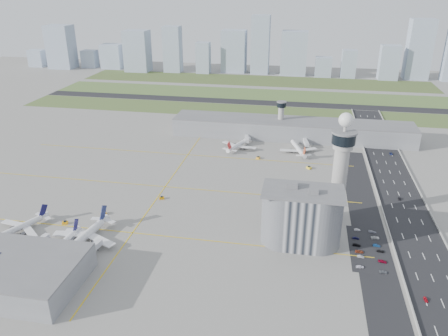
% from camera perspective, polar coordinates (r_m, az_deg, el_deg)
% --- Properties ---
extents(ground, '(1000.00, 1000.00, 0.00)m').
position_cam_1_polar(ground, '(265.50, -1.39, -5.94)').
color(ground, gray).
extents(grass_strip_0, '(480.00, 50.00, 0.08)m').
position_cam_1_polar(grass_strip_0, '(474.59, 1.84, 7.51)').
color(grass_strip_0, '#4A5F2D').
rests_on(grass_strip_0, ground).
extents(grass_strip_1, '(480.00, 60.00, 0.08)m').
position_cam_1_polar(grass_strip_1, '(546.39, 3.07, 9.63)').
color(grass_strip_1, '#4F6D34').
rests_on(grass_strip_1, ground).
extents(grass_strip_2, '(480.00, 70.00, 0.08)m').
position_cam_1_polar(grass_strip_2, '(623.81, 4.07, 11.34)').
color(grass_strip_2, '#485A2A').
rests_on(grass_strip_2, ground).
extents(runway, '(480.00, 22.00, 0.10)m').
position_cam_1_polar(runway, '(509.89, 2.49, 8.63)').
color(runway, black).
rests_on(runway, ground).
extents(highway, '(28.00, 500.00, 0.10)m').
position_cam_1_polar(highway, '(269.30, 23.55, -7.63)').
color(highway, black).
rests_on(highway, ground).
extents(barrier_left, '(0.60, 500.00, 1.20)m').
position_cam_1_polar(barrier_left, '(265.93, 20.63, -7.40)').
color(barrier_left, '#9E9E99').
rests_on(barrier_left, ground).
extents(barrier_right, '(0.60, 500.00, 1.20)m').
position_cam_1_polar(barrier_right, '(272.83, 26.44, -7.64)').
color(barrier_right, '#9E9E99').
rests_on(barrier_right, ground).
extents(landside_road, '(18.00, 260.00, 0.08)m').
position_cam_1_polar(landside_road, '(255.75, 18.50, -8.52)').
color(landside_road, black).
rests_on(landside_road, ground).
extents(parking_lot, '(20.00, 44.00, 0.10)m').
position_cam_1_polar(parking_lot, '(245.36, 18.35, -9.96)').
color(parking_lot, black).
rests_on(parking_lot, ground).
extents(taxiway_line_h_0, '(260.00, 0.60, 0.01)m').
position_cam_1_polar(taxiway_line_h_0, '(251.60, -11.87, -8.29)').
color(taxiway_line_h_0, yellow).
rests_on(taxiway_line_h_0, ground).
extents(taxiway_line_h_1, '(260.00, 0.60, 0.01)m').
position_cam_1_polar(taxiway_line_h_1, '(300.75, -7.70, -2.44)').
color(taxiway_line_h_1, yellow).
rests_on(taxiway_line_h_1, ground).
extents(taxiway_line_h_2, '(260.00, 0.60, 0.01)m').
position_cam_1_polar(taxiway_line_h_2, '(353.26, -4.75, 1.73)').
color(taxiway_line_h_2, yellow).
rests_on(taxiway_line_h_2, ground).
extents(taxiway_line_v, '(0.60, 260.00, 0.01)m').
position_cam_1_polar(taxiway_line_v, '(300.75, -7.70, -2.44)').
color(taxiway_line_v, yellow).
rests_on(taxiway_line_v, ground).
extents(control_tower, '(14.00, 14.00, 64.50)m').
position_cam_1_polar(control_tower, '(253.89, 15.03, 0.58)').
color(control_tower, '#ADAAA5').
rests_on(control_tower, ground).
extents(secondary_tower, '(8.60, 8.60, 31.90)m').
position_cam_1_polar(secondary_tower, '(392.80, 7.44, 6.77)').
color(secondary_tower, '#ADAAA5').
rests_on(secondary_tower, ground).
extents(admin_building, '(42.00, 24.00, 33.50)m').
position_cam_1_polar(admin_building, '(234.35, 10.06, -6.32)').
color(admin_building, '#B2B2B7').
rests_on(admin_building, ground).
extents(terminal_pier, '(210.00, 32.00, 15.80)m').
position_cam_1_polar(terminal_pier, '(393.78, 8.80, 5.07)').
color(terminal_pier, gray).
rests_on(terminal_pier, ground).
extents(airplane_near_a, '(43.50, 46.19, 10.24)m').
position_cam_1_polar(airplane_near_a, '(269.75, -25.28, -6.66)').
color(airplane_near_a, white).
rests_on(airplane_near_a, ground).
extents(airplane_near_b, '(32.20, 37.06, 9.80)m').
position_cam_1_polar(airplane_near_b, '(244.65, -20.65, -9.07)').
color(airplane_near_b, white).
rests_on(airplane_near_b, ground).
extents(airplane_near_c, '(44.33, 49.94, 12.52)m').
position_cam_1_polar(airplane_near_c, '(245.91, -17.98, -8.11)').
color(airplane_near_c, white).
rests_on(airplane_near_c, ground).
extents(airplane_far_a, '(43.10, 46.38, 10.51)m').
position_cam_1_polar(airplane_far_a, '(365.59, 2.00, 3.44)').
color(airplane_far_a, white).
rests_on(airplane_far_a, ground).
extents(airplane_far_b, '(40.86, 44.42, 10.27)m').
position_cam_1_polar(airplane_far_b, '(361.19, 9.69, 2.84)').
color(airplane_far_b, white).
rests_on(airplane_far_b, ground).
extents(jet_bridge_near_1, '(5.39, 14.31, 5.70)m').
position_cam_1_polar(jet_bridge_near_1, '(246.65, -24.09, -9.96)').
color(jet_bridge_near_1, silver).
rests_on(jet_bridge_near_1, ground).
extents(jet_bridge_near_2, '(5.39, 14.31, 5.70)m').
position_cam_1_polar(jet_bridge_near_2, '(232.04, -17.82, -11.14)').
color(jet_bridge_near_2, silver).
rests_on(jet_bridge_near_2, ground).
extents(jet_bridge_far_0, '(5.39, 14.31, 5.70)m').
position_cam_1_polar(jet_bridge_far_0, '(383.02, 2.96, 3.99)').
color(jet_bridge_far_0, silver).
rests_on(jet_bridge_far_0, ground).
extents(jet_bridge_far_1, '(5.39, 14.31, 5.70)m').
position_cam_1_polar(jet_bridge_far_1, '(380.19, 10.46, 3.47)').
color(jet_bridge_far_1, silver).
rests_on(jet_bridge_far_1, ground).
extents(tug_0, '(2.93, 3.57, 1.79)m').
position_cam_1_polar(tug_0, '(271.27, -27.26, -7.92)').
color(tug_0, '#E5C004').
rests_on(tug_0, ground).
extents(tug_1, '(3.70, 3.04, 1.86)m').
position_cam_1_polar(tug_1, '(270.39, -20.05, -6.70)').
color(tug_1, '#FDA50E').
rests_on(tug_1, ground).
extents(tug_2, '(3.81, 3.98, 1.91)m').
position_cam_1_polar(tug_2, '(273.69, -15.35, -5.66)').
color(tug_2, orange).
rests_on(tug_2, ground).
extents(tug_3, '(3.76, 3.22, 1.85)m').
position_cam_1_polar(tug_3, '(284.35, -8.13, -3.86)').
color(tug_3, '#CF8504').
rests_on(tug_3, ground).
extents(tug_4, '(3.05, 3.84, 1.97)m').
position_cam_1_polar(tug_4, '(345.14, 4.48, 1.38)').
color(tug_4, '#F6AC2D').
rests_on(tug_4, ground).
extents(tug_5, '(4.26, 4.29, 2.08)m').
position_cam_1_polar(tug_5, '(331.77, 11.04, 0.07)').
color(tug_5, yellow).
rests_on(tug_5, ground).
extents(car_lot_0, '(3.99, 1.95, 1.31)m').
position_cam_1_polar(car_lot_0, '(229.33, 17.33, -12.19)').
color(car_lot_0, white).
rests_on(car_lot_0, ground).
extents(car_lot_1, '(3.63, 1.44, 1.17)m').
position_cam_1_polar(car_lot_1, '(236.85, 17.42, -10.98)').
color(car_lot_1, '#A9AAAB').
rests_on(car_lot_1, ground).
extents(car_lot_2, '(4.34, 2.12, 1.19)m').
position_cam_1_polar(car_lot_2, '(240.57, 17.26, -10.37)').
color(car_lot_2, '#993F23').
rests_on(car_lot_2, ground).
extents(car_lot_3, '(4.36, 2.05, 1.23)m').
position_cam_1_polar(car_lot_3, '(245.41, 16.93, -9.59)').
color(car_lot_3, black).
rests_on(car_lot_3, ground).
extents(car_lot_4, '(3.76, 1.65, 1.26)m').
position_cam_1_polar(car_lot_4, '(251.28, 16.83, -8.74)').
color(car_lot_4, '#16164A').
rests_on(car_lot_4, ground).
extents(car_lot_5, '(3.37, 1.36, 1.09)m').
position_cam_1_polar(car_lot_5, '(259.18, 17.00, -7.72)').
color(car_lot_5, silver).
rests_on(car_lot_5, ground).
extents(car_lot_6, '(3.94, 1.89, 1.08)m').
position_cam_1_polar(car_lot_6, '(229.46, 20.12, -12.63)').
color(car_lot_6, slate).
rests_on(car_lot_6, ground).
extents(car_lot_7, '(4.36, 2.21, 1.21)m').
position_cam_1_polar(car_lot_7, '(236.69, 20.00, -11.39)').
color(car_lot_7, maroon).
rests_on(car_lot_7, ground).
extents(car_lot_8, '(3.97, 2.06, 1.29)m').
position_cam_1_polar(car_lot_8, '(244.26, 19.76, -10.17)').
color(car_lot_8, black).
rests_on(car_lot_8, ground).
extents(car_lot_9, '(3.95, 1.67, 1.27)m').
position_cam_1_polar(car_lot_9, '(248.22, 19.30, -9.52)').
color(car_lot_9, navy).
rests_on(car_lot_9, ground).
extents(car_lot_10, '(4.76, 2.50, 1.28)m').
position_cam_1_polar(car_lot_10, '(254.74, 19.15, -8.59)').
color(car_lot_10, silver).
rests_on(car_lot_10, ground).
extents(car_lot_11, '(4.37, 2.24, 1.21)m').
position_cam_1_polar(car_lot_11, '(259.65, 18.82, -7.91)').
color(car_lot_11, '#9193A2').
rests_on(car_lot_11, ground).
extents(car_hw_0, '(1.73, 3.52, 1.16)m').
position_cam_1_polar(car_hw_0, '(219.55, 24.86, -15.32)').
color(car_hw_0, '#AE0E1C').
rests_on(car_hw_0, ground).
extents(car_hw_1, '(1.31, 3.59, 1.17)m').
position_cam_1_polar(car_hw_1, '(302.85, 21.94, -3.74)').
color(car_hw_1, black).
rests_on(car_hw_1, ground).
extents(car_hw_2, '(2.17, 4.67, 1.30)m').
position_cam_1_polar(car_hw_2, '(377.58, 20.99, 1.76)').
color(car_hw_2, navy).
rests_on(car_hw_2, ground).
extents(car_hw_4, '(1.90, 3.55, 1.15)m').
position_cam_1_polar(car_hw_4, '(431.31, 17.99, 4.78)').
color(car_hw_4, '#A3A3A3').
rests_on(car_hw_4, ground).
extents(skyline_bldg_0, '(24.05, 19.24, 26.50)m').
position_cam_1_polar(skyline_bldg_0, '(784.38, -23.17, 13.05)').
color(skyline_bldg_0, '#9EADC1').
rests_on(skyline_bldg_0, ground).
extents(skyline_bldg_1, '(37.63, 30.10, 65.60)m').
position_cam_1_polar(skyline_bldg_1, '(753.82, -20.52, 14.61)').
color(skyline_bldg_1, '#9EADC1').
rests_on(skyline_bldg_1, ground).
extents(skyline_bldg_2, '(22.81, 18.25, 26.79)m').
position_cam_1_polar(skyline_bldg_2, '(748.30, -17.11, 13.47)').
color(skyline_bldg_2, '#9EADC1').
rests_on(skyline_bldg_2, ground).
extents(skyline_bldg_3, '(32.30, 25.84, 36.93)m').
position_cam_1_polar(skyline_bldg_3, '(731.83, -14.33, 13.97)').
color(skyline_bldg_3, '#9EADC1').
rests_on(skyline_bldg_3, ground).
extents(skyline_bldg_4, '(35.81, 28.65, 60.36)m').
position_cam_1_polar(skyline_bldg_4, '(696.74, -11.25, 14.76)').
color(skyline_bldg_4, '#9EADC1').
rests_on(skyline_bldg_4, ground).
extents(skyline_bldg_5, '(25.49, 20.39, 66.89)m').
position_cam_1_polar(skyline_bldg_5, '(682.64, -6.73, 15.14)').
color(skyline_bldg_5, '#9EADC1').
rests_on(skyline_bldg_5, ground).
extents(skyline_bldg_6, '(20.04, 16.03, 45.20)m').
position_cam_1_polar(skyline_bldg_6, '(670.33, -2.73, 14.18)').
color(skyline_bldg_6, '#9EADC1').
rests_on(skyline_bldg_6, ground).
extents(skyline_bldg_7, '(35.76, 28.61, 61.22)m').
position_cam_1_polar(skyline_bldg_7, '(679.18, 1.32, 15.01)').
color(skyline_bldg_7, '#9EADC1').
rests_on(skyline_bldg_7, ground).
extents(skyline_bldg_8, '(26.33, 21.06, 83.39)m').
position_cam_1_polar(skyline_bldg_8, '(667.17, 4.77, 15.75)').
color(skyline_bldg_8, '#9EADC1').
rests_on(skyline_bldg_8, ground).
extents(skyline_bldg_9, '(36.96, 29.57, 62.11)m').
position_cam_1_polar(skyline_bldg_9, '(666.20, 9.14, 14.60)').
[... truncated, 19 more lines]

